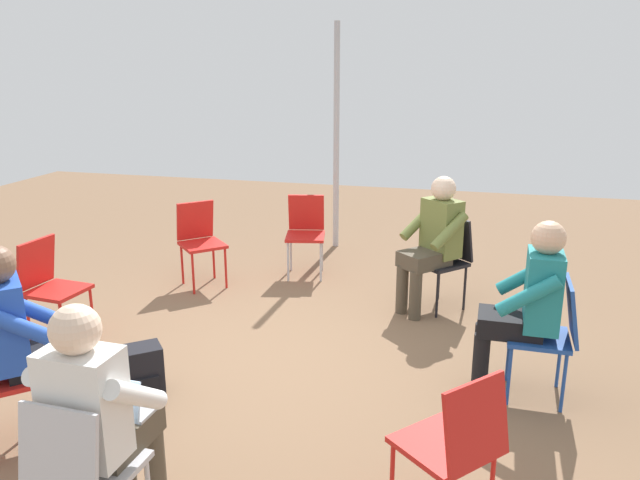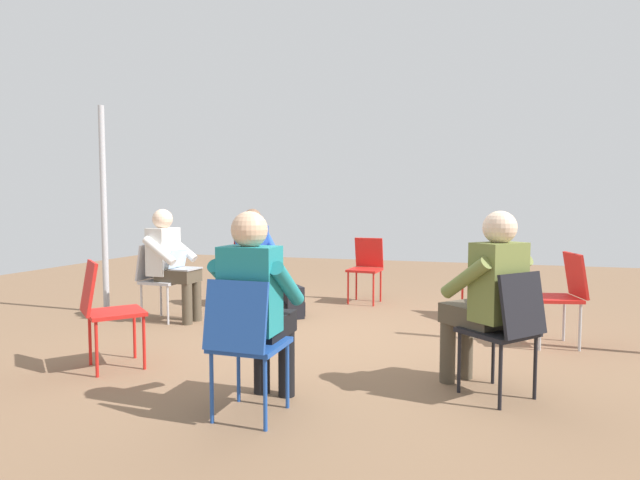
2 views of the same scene
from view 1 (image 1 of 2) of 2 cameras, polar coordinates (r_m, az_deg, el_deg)
The scene contains 14 objects.
ground_plane at distance 4.85m, azimuth -5.06°, elevation -11.17°, with size 14.00×14.00×0.00m, color brown.
chair_east at distance 4.45m, azimuth 20.33°, elevation -7.75°, with size 0.44×0.41×0.85m.
chair_northeast at distance 5.83m, azimuth 11.42°, elevation -1.40°, with size 0.58×0.59×0.85m.
chair_southeast at distance 3.14m, azimuth 12.28°, elevation -17.57°, with size 0.59×0.58×0.85m.
chair_west at distance 5.49m, azimuth -23.48°, elevation -3.59°, with size 0.47×0.44×0.85m.
chair_north at distance 6.61m, azimuth -1.32°, elevation 1.00°, with size 0.48×0.51×0.85m.
chair_south at distance 3.10m, azimuth -21.09°, elevation -18.95°, with size 0.42×0.45×0.85m.
chair_northwest at distance 6.41m, azimuth -10.93°, elevation 0.23°, with size 0.58×0.58×0.85m.
person_with_laptop at distance 3.10m, azimuth -19.52°, elevation -14.39°, with size 0.51×0.53×1.24m.
person_in_olive at distance 5.67m, azimuth 10.31°, elevation 0.23°, with size 0.63×0.63×1.24m.
person_in_teal at distance 4.36m, azimuth 18.40°, elevation -5.22°, with size 0.53×0.50×1.24m.
person_in_blue at distance 4.05m, azimuth -25.48°, elevation -7.71°, with size 0.63×0.63×1.24m.
backpack_near_laptop_user at distance 4.52m, azimuth -16.01°, elevation -11.73°, with size 0.34×0.33×0.36m.
tent_pole_near at distance 7.48m, azimuth 1.51°, elevation 9.25°, with size 0.07×0.07×2.65m, color #B2B2B7.
Camera 1 is at (1.48, -4.05, 2.22)m, focal length 35.00 mm.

